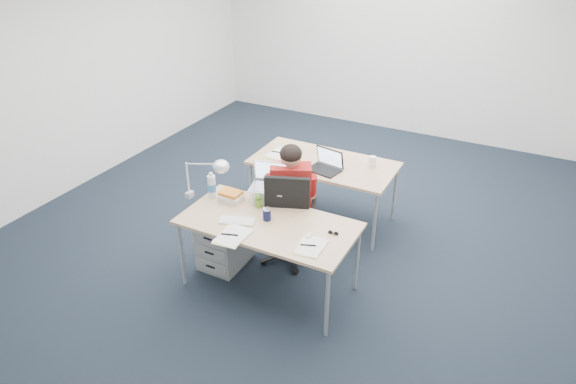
{
  "coord_description": "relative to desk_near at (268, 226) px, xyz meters",
  "views": [
    {
      "loc": [
        2.21,
        -4.39,
        3.22
      ],
      "look_at": [
        0.25,
        -0.6,
        0.85
      ],
      "focal_mm": 32.0,
      "sensor_mm": 36.0,
      "label": 1
    }
  ],
  "objects": [
    {
      "name": "floor",
      "position": [
        -0.25,
        0.99,
        -0.68
      ],
      "size": [
        7.0,
        7.0,
        0.0
      ],
      "primitive_type": "plane",
      "color": "black",
      "rests_on": "ground"
    },
    {
      "name": "room",
      "position": [
        -0.25,
        0.99,
        1.03
      ],
      "size": [
        6.02,
        7.02,
        2.8
      ],
      "color": "silver",
      "rests_on": "ground"
    },
    {
      "name": "desk_near",
      "position": [
        0.0,
        0.0,
        0.0
      ],
      "size": [
        1.6,
        0.8,
        0.73
      ],
      "color": "tan",
      "rests_on": "ground"
    },
    {
      "name": "desk_far",
      "position": [
        -0.06,
        1.38,
        0.0
      ],
      "size": [
        1.6,
        0.8,
        0.73
      ],
      "color": "tan",
      "rests_on": "ground"
    },
    {
      "name": "office_chair",
      "position": [
        -0.04,
        0.49,
        -0.39
      ],
      "size": [
        0.85,
        0.85,
        1.04
      ],
      "rotation": [
        0.0,
        0.0,
        0.37
      ],
      "color": "black",
      "rests_on": "ground"
    },
    {
      "name": "seated_person",
      "position": [
        -0.11,
        0.66,
        -0.05
      ],
      "size": [
        0.61,
        0.77,
        1.26
      ],
      "rotation": [
        0.0,
        0.0,
        0.46
      ],
      "color": "#A61C17",
      "rests_on": "ground"
    },
    {
      "name": "drawer_pedestal_near",
      "position": [
        -0.58,
        0.12,
        -0.41
      ],
      "size": [
        0.4,
        0.5,
        0.55
      ],
      "primitive_type": "cube",
      "color": "#989B9C",
      "rests_on": "ground"
    },
    {
      "name": "drawer_pedestal_far",
      "position": [
        -0.5,
        1.41,
        -0.41
      ],
      "size": [
        0.4,
        0.5,
        0.55
      ],
      "primitive_type": "cube",
      "color": "#989B9C",
      "rests_on": "ground"
    },
    {
      "name": "silver_laptop",
      "position": [
        -0.2,
        0.34,
        0.23
      ],
      "size": [
        0.4,
        0.35,
        0.36
      ],
      "primitive_type": null,
      "rotation": [
        0.0,
        0.0,
        0.26
      ],
      "color": "silver",
      "rests_on": "desk_near"
    },
    {
      "name": "wireless_keyboard",
      "position": [
        -0.25,
        -0.12,
        0.05
      ],
      "size": [
        0.34,
        0.23,
        0.02
      ],
      "primitive_type": "cube",
      "rotation": [
        0.0,
        0.0,
        0.34
      ],
      "color": "white",
      "rests_on": "desk_near"
    },
    {
      "name": "computer_mouse",
      "position": [
        0.43,
        -0.05,
        0.06
      ],
      "size": [
        0.06,
        0.09,
        0.03
      ],
      "primitive_type": "ellipsoid",
      "rotation": [
        0.0,
        0.0,
        0.08
      ],
      "color": "white",
      "rests_on": "desk_near"
    },
    {
      "name": "headphones",
      "position": [
        -0.24,
        0.3,
        0.06
      ],
      "size": [
        0.22,
        0.18,
        0.03
      ],
      "primitive_type": null,
      "rotation": [
        0.0,
        0.0,
        -0.15
      ],
      "color": "black",
      "rests_on": "desk_near"
    },
    {
      "name": "can_koozie",
      "position": [
        -0.03,
        0.03,
        0.11
      ],
      "size": [
        0.09,
        0.09,
        0.12
      ],
      "primitive_type": "cylinder",
      "rotation": [
        0.0,
        0.0,
        0.21
      ],
      "color": "#12173A",
      "rests_on": "desk_near"
    },
    {
      "name": "water_bottle",
      "position": [
        -0.72,
        0.16,
        0.18
      ],
      "size": [
        0.09,
        0.09,
        0.26
      ],
      "primitive_type": "cylinder",
      "rotation": [
        0.0,
        0.0,
        -0.17
      ],
      "color": "silver",
      "rests_on": "desk_near"
    },
    {
      "name": "bear_figurine",
      "position": [
        -0.21,
        0.19,
        0.12
      ],
      "size": [
        0.09,
        0.07,
        0.15
      ],
      "primitive_type": null,
      "rotation": [
        0.0,
        0.0,
        0.2
      ],
      "color": "#417A20",
      "rests_on": "desk_near"
    },
    {
      "name": "book_stack",
      "position": [
        -0.51,
        0.18,
        0.1
      ],
      "size": [
        0.26,
        0.23,
        0.1
      ],
      "primitive_type": "cube",
      "rotation": [
        0.0,
        0.0,
        -0.35
      ],
      "color": "silver",
      "rests_on": "desk_near"
    },
    {
      "name": "cordless_phone",
      "position": [
        -0.75,
        0.21,
        0.13
      ],
      "size": [
        0.05,
        0.04,
        0.16
      ],
      "primitive_type": "cube",
      "rotation": [
        0.0,
        0.0,
        -0.22
      ],
      "color": "black",
      "rests_on": "desk_near"
    },
    {
      "name": "papers_left",
      "position": [
        -0.16,
        -0.35,
        0.05
      ],
      "size": [
        0.23,
        0.33,
        0.01
      ],
      "primitive_type": "cube",
      "rotation": [
        0.0,
        0.0,
        0.02
      ],
      "color": "#FBFF93",
      "rests_on": "desk_near"
    },
    {
      "name": "papers_right",
      "position": [
        0.5,
        -0.18,
        0.05
      ],
      "size": [
        0.22,
        0.3,
        0.01
      ],
      "primitive_type": "cube",
      "rotation": [
        0.0,
        0.0,
        0.07
      ],
      "color": "#FBFF93",
      "rests_on": "desk_near"
    },
    {
      "name": "sunglasses",
      "position": [
        0.6,
        0.09,
        0.06
      ],
      "size": [
        0.1,
        0.05,
        0.02
      ],
      "primitive_type": null,
      "rotation": [
        0.0,
        0.0,
        0.04
      ],
      "color": "black",
      "rests_on": "desk_near"
    },
    {
      "name": "desk_lamp",
      "position": [
        -0.75,
        0.04,
        0.3
      ],
      "size": [
        0.47,
        0.25,
        0.51
      ],
      "primitive_type": null,
      "rotation": [
        0.0,
        0.0,
        -0.21
      ],
      "color": "silver",
      "rests_on": "desk_near"
    },
    {
      "name": "dark_laptop",
      "position": [
        0.02,
        1.18,
        0.17
      ],
      "size": [
        0.39,
        0.38,
        0.24
      ],
      "primitive_type": null,
      "rotation": [
        0.0,
        0.0,
        -0.19
      ],
      "color": "black",
      "rests_on": "desk_far"
    },
    {
      "name": "far_cup",
      "position": [
        0.45,
        1.53,
        0.1
      ],
      "size": [
        0.09,
        0.09,
        0.11
      ],
      "primitive_type": "cylinder",
      "rotation": [
        0.0,
        0.0,
        -0.1
      ],
      "color": "white",
      "rests_on": "desk_far"
    },
    {
      "name": "far_papers",
      "position": [
        -0.6,
        1.35,
        0.05
      ],
      "size": [
        0.27,
        0.36,
        0.01
      ],
      "primitive_type": "cube",
      "rotation": [
        0.0,
        0.0,
        -0.15
      ],
      "color": "white",
      "rests_on": "desk_far"
    }
  ]
}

